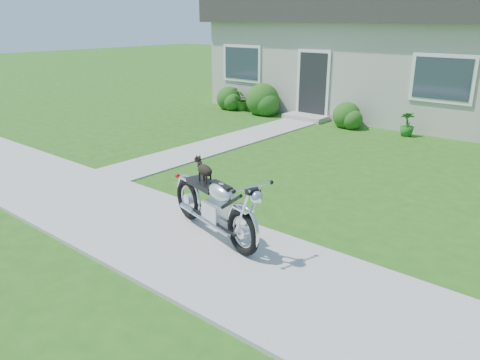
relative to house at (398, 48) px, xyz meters
name	(u,v)px	position (x,y,z in m)	size (l,w,h in m)	color
ground	(109,210)	(0.00, -11.99, -2.16)	(80.00, 80.00, 0.00)	#235114
sidewalk	(109,209)	(0.00, -11.99, -2.14)	(24.00, 2.20, 0.04)	#9E9B93
walkway	(233,140)	(-1.50, -6.99, -2.14)	(1.20, 8.00, 0.03)	#9E9B93
house	(398,48)	(0.00, 0.00, 0.00)	(12.60, 7.03, 4.50)	beige
shrub_row	(309,108)	(-1.33, -3.49, -1.74)	(10.00, 1.14, 1.14)	#215115
potted_plant_left	(243,99)	(-4.11, -3.44, -1.75)	(0.73, 0.63, 0.81)	#285F19
potted_plant_right	(407,124)	(1.87, -3.44, -1.82)	(0.38, 0.38, 0.68)	#1E661C
motorcycle_with_dog	(215,205)	(2.15, -11.62, -1.62)	(2.18, 0.87, 1.13)	black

